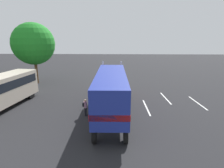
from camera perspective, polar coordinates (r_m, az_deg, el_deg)
ground_plane at (r=23.59m, az=0.82°, el=-3.24°), size 120.00×120.00×0.00m
lane_stripe_near at (r=19.55m, az=10.95°, el=-7.34°), size 4.40×0.26×0.01m
lane_stripe_mid at (r=23.00m, az=16.75°, el=-4.34°), size 4.40×0.34×0.01m
lane_stripe_far at (r=22.71m, az=25.66°, el=-5.44°), size 4.40×0.40×0.01m
semi_truck at (r=17.20m, az=-0.25°, el=-1.24°), size 14.22×3.19×4.50m
person_bystander at (r=17.13m, az=-8.58°, el=-7.24°), size 0.37×0.48×1.63m
tree_center at (r=30.95m, az=-23.83°, el=11.67°), size 6.49×6.49×9.56m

